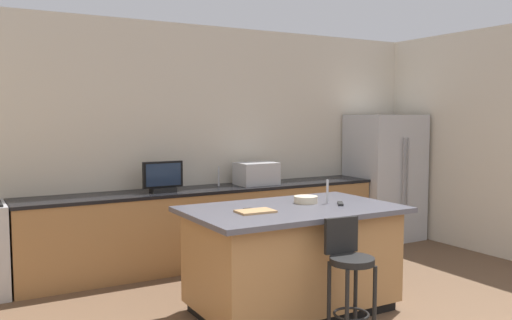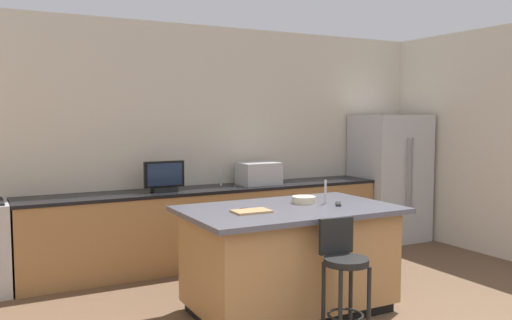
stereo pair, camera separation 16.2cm
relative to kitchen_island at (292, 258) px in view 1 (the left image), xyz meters
The scene contains 13 objects.
wall_back 2.35m from the kitchen_island, 87.03° to the left, with size 6.71×0.12×2.83m, color beige.
counter_back 1.77m from the kitchen_island, 89.01° to the left, with size 4.36×0.62×0.90m.
kitchen_island is the anchor object (origin of this frame).
refrigerator 3.21m from the kitchen_island, 32.40° to the left, with size 0.94×0.78×1.75m.
microwave 1.97m from the kitchen_island, 69.87° to the left, with size 0.48×0.36×0.27m, color #B7BABF.
tv_monitor 1.90m from the kitchen_island, 108.36° to the left, with size 0.45×0.16×0.34m.
sink_faucet_back 1.96m from the kitchen_island, 84.39° to the left, with size 0.02×0.02×0.24m, color #B2B2B7.
sink_faucet_island 0.69m from the kitchen_island, ahead, with size 0.02×0.02×0.22m, color #B2B2B7.
bar_stool_center 0.79m from the kitchen_island, 89.77° to the right, with size 0.34×0.35×0.96m.
fruit_bowl 0.55m from the kitchen_island, 27.58° to the left, with size 0.22×0.22×0.06m, color beige.
cell_phone 0.61m from the kitchen_island, behind, with size 0.07×0.15×0.01m, color black.
tv_remote 0.66m from the kitchen_island, 13.83° to the right, with size 0.04×0.17×0.02m, color black.
cutting_board 0.63m from the kitchen_island, behind, with size 0.31×0.21×0.02m, color #A87F51.
Camera 1 is at (-2.71, -1.62, 1.74)m, focal length 37.69 mm.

